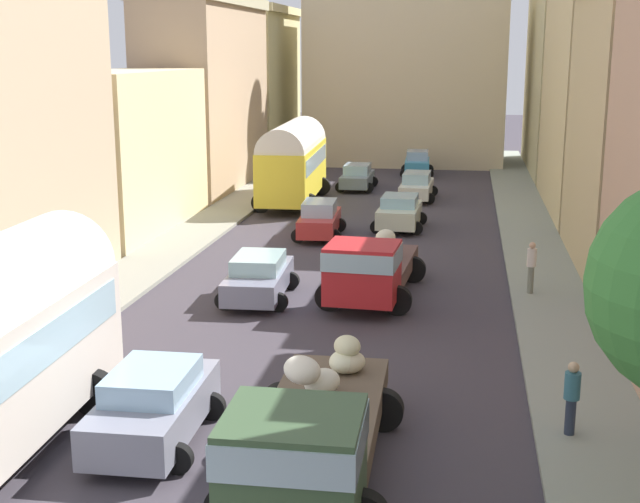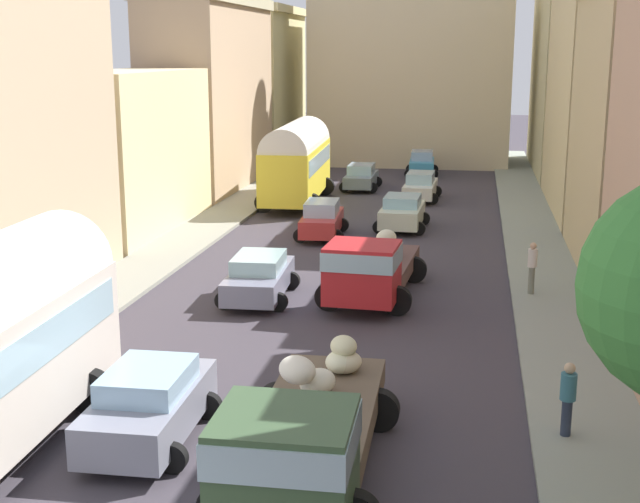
{
  "view_description": "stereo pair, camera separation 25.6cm",
  "coord_description": "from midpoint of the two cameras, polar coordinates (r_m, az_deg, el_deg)",
  "views": [
    {
      "loc": [
        4.36,
        -8.22,
        7.92
      ],
      "look_at": [
        0.0,
        17.57,
        1.81
      ],
      "focal_mm": 48.46,
      "sensor_mm": 36.0,
      "label": 1
    },
    {
      "loc": [
        4.61,
        -8.17,
        7.92
      ],
      "look_at": [
        0.0,
        17.57,
        1.81
      ],
      "focal_mm": 48.46,
      "sensor_mm": 36.0,
      "label": 2
    }
  ],
  "objects": [
    {
      "name": "pedestrian_1",
      "position": [
        18.69,
        15.9,
        -9.13
      ],
      "size": [
        0.41,
        0.41,
        1.72
      ],
      "color": "#273043",
      "rests_on": "ground"
    },
    {
      "name": "pedestrian_0",
      "position": [
        28.96,
        13.54,
        -0.9
      ],
      "size": [
        0.42,
        0.42,
        1.86
      ],
      "color": "slate",
      "rests_on": "ground"
    },
    {
      "name": "ground_plane",
      "position": [
        36.35,
        2.27,
        0.55
      ],
      "size": [
        154.0,
        154.0,
        0.0
      ],
      "primitive_type": "plane",
      "color": "#3C373F"
    },
    {
      "name": "building_right_4",
      "position": [
        59.91,
        16.16,
        11.82
      ],
      "size": [
        5.44,
        14.88,
        14.08
      ],
      "color": "#CCC18C",
      "rests_on": "ground"
    },
    {
      "name": "car_6",
      "position": [
        50.45,
        2.33,
        4.95
      ],
      "size": [
        2.21,
        3.96,
        1.48
      ],
      "color": "slate",
      "rests_on": "ground"
    },
    {
      "name": "parked_bus_1",
      "position": [
        45.56,
        -1.96,
        6.13
      ],
      "size": [
        3.63,
        9.15,
        4.29
      ],
      "color": "yellow",
      "rests_on": "ground"
    },
    {
      "name": "sidewalk_right",
      "position": [
        36.16,
        13.74,
        0.22
      ],
      "size": [
        2.5,
        70.0,
        0.14
      ],
      "primitive_type": "cube",
      "color": "gray",
      "rests_on": "ground"
    },
    {
      "name": "car_0",
      "position": [
        39.23,
        5.09,
        2.61
      ],
      "size": [
        2.41,
        3.87,
        1.55
      ],
      "color": "beige",
      "rests_on": "ground"
    },
    {
      "name": "car_3",
      "position": [
        18.35,
        -11.34,
        -9.92
      ],
      "size": [
        2.44,
        4.1,
        1.6
      ],
      "color": "gray",
      "rests_on": "ground"
    },
    {
      "name": "sidewalk_left",
      "position": [
        37.92,
        -8.66,
        1.04
      ],
      "size": [
        2.5,
        70.0,
        0.14
      ],
      "primitive_type": "cube",
      "color": "gray",
      "rests_on": "ground"
    },
    {
      "name": "building_right_3",
      "position": [
        45.27,
        18.87,
        11.48
      ],
      "size": [
        6.56,
        12.95,
        14.24
      ],
      "color": "#D4BC87",
      "rests_on": "ground"
    },
    {
      "name": "car_1",
      "position": [
        47.14,
        6.24,
        4.32
      ],
      "size": [
        2.24,
        4.23,
        1.51
      ],
      "color": "silver",
      "rests_on": "ground"
    },
    {
      "name": "cargo_truck_1",
      "position": [
        27.62,
        3.03,
        -1.03
      ],
      "size": [
        3.26,
        6.73,
        2.21
      ],
      "color": "#B21E23",
      "rests_on": "ground"
    },
    {
      "name": "building_left_3",
      "position": [
        51.25,
        -7.7,
        10.34
      ],
      "size": [
        4.68,
        13.0,
        10.97
      ],
      "color": "tan",
      "rests_on": "ground"
    },
    {
      "name": "building_left_4",
      "position": [
        63.48,
        -4.93,
        10.9
      ],
      "size": [
        6.22,
        10.87,
        10.93
      ],
      "color": "beige",
      "rests_on": "ground"
    },
    {
      "name": "car_4",
      "position": [
        28.09,
        -4.33,
        -1.68
      ],
      "size": [
        2.44,
        4.25,
        1.48
      ],
      "color": "slate",
      "rests_on": "ground"
    },
    {
      "name": "building_left_2",
      "position": [
        39.53,
        -12.87,
        6.44
      ],
      "size": [
        4.05,
        10.98,
        7.06
      ],
      "color": "beige",
      "rests_on": "ground"
    },
    {
      "name": "distant_church",
      "position": [
        62.55,
        5.61,
        12.24
      ],
      "size": [
        13.76,
        7.94,
        21.16
      ],
      "color": "beige",
      "rests_on": "ground"
    },
    {
      "name": "car_2",
      "position": [
        56.26,
        6.32,
        5.8
      ],
      "size": [
        2.22,
        3.7,
        1.64
      ],
      "color": "#3E96C5",
      "rests_on": "ground"
    },
    {
      "name": "car_5",
      "position": [
        37.38,
        -0.23,
        2.15
      ],
      "size": [
        2.27,
        4.08,
        1.59
      ],
      "color": "#B92F2E",
      "rests_on": "ground"
    },
    {
      "name": "cargo_truck_0",
      "position": [
        15.8,
        -1.22,
        -12.03
      ],
      "size": [
        3.19,
        7.38,
        2.3
      ],
      "color": "#354F32",
      "rests_on": "ground"
    }
  ]
}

